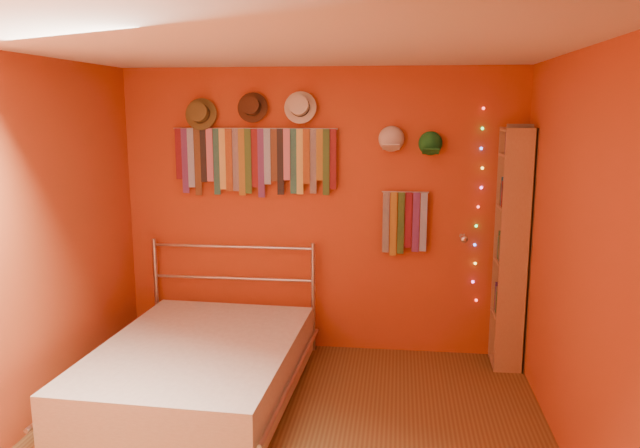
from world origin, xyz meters
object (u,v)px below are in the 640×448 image
at_px(tie_rack, 254,158).
at_px(bookshelf, 516,248).
at_px(reading_lamp, 464,238).
at_px(bed, 198,368).

bearing_deg(tie_rack, bookshelf, -3.99).
height_order(tie_rack, bookshelf, bookshelf).
bearing_deg(bookshelf, tie_rack, 176.01).
bearing_deg(bookshelf, reading_lamp, 179.35).
bearing_deg(bed, reading_lamp, 26.79).
relative_size(reading_lamp, bookshelf, 0.14).
distance_m(bookshelf, bed, 2.71).
height_order(reading_lamp, bed, reading_lamp).
xyz_separation_m(tie_rack, bookshelf, (2.22, -0.16, -0.71)).
bearing_deg(bookshelf, bed, -159.42).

